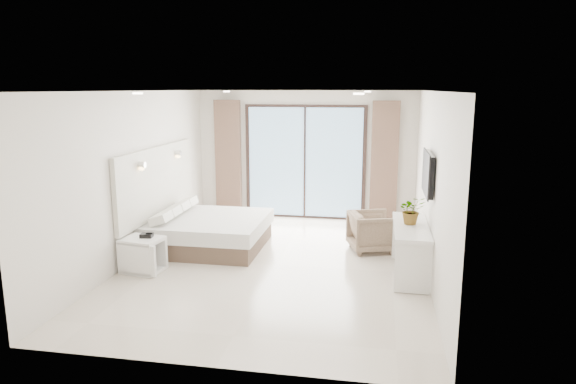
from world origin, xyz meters
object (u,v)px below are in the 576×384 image
nightstand (143,255)px  armchair (372,230)px  console_desk (410,239)px  bed (208,232)px

nightstand → armchair: size_ratio=0.87×
nightstand → console_desk: size_ratio=0.40×
bed → armchair: bearing=6.5°
nightstand → armchair: armchair is taller
bed → armchair: 2.84m
armchair → bed: bearing=78.8°
console_desk → armchair: (-0.57, 1.10, -0.19)m
armchair → console_desk: bearing=-170.2°
nightstand → bed: bearing=75.7°
bed → console_desk: (3.39, -0.78, 0.28)m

